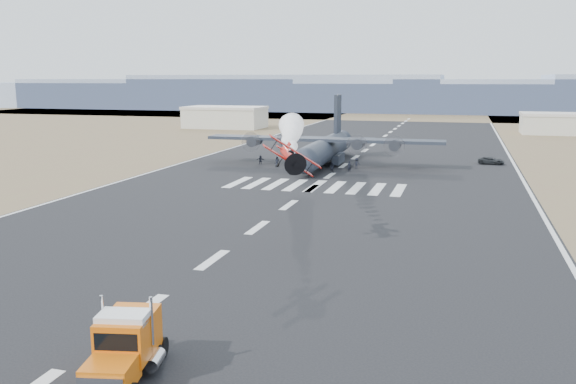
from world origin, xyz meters
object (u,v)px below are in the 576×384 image
at_px(support_vehicle, 491,161).
at_px(crew_h, 313,161).
at_px(hangar_right, 559,123).
at_px(crew_a, 292,165).
at_px(crew_e, 277,161).
at_px(aerobatic_biplane, 289,156).
at_px(crew_b, 332,168).
at_px(crew_c, 357,163).
at_px(crew_f, 260,160).
at_px(crew_d, 304,166).
at_px(hangar_left, 225,117).
at_px(semi_truck, 125,346).
at_px(crew_g, 349,166).
at_px(transport_aircraft, 326,147).

distance_m(support_vehicle, crew_h, 32.78).
xyz_separation_m(hangar_right, crew_a, (-53.57, -85.81, -2.22)).
bearing_deg(crew_e, aerobatic_biplane, -94.80).
distance_m(crew_b, crew_c, 6.79).
bearing_deg(crew_c, crew_e, 4.59).
height_order(crew_e, crew_f, crew_e).
height_order(crew_d, crew_e, crew_e).
bearing_deg(crew_h, hangar_left, 96.82).
bearing_deg(crew_c, crew_d, 27.98).
height_order(support_vehicle, crew_a, crew_a).
bearing_deg(crew_h, semi_truck, -108.31).
xyz_separation_m(semi_truck, aerobatic_biplane, (1.16, 26.95, 6.62)).
xyz_separation_m(crew_g, crew_h, (-7.32, 4.28, 0.02)).
bearing_deg(aerobatic_biplane, crew_h, 85.94).
bearing_deg(transport_aircraft, crew_d, -104.20).
xyz_separation_m(transport_aircraft, crew_b, (3.20, -9.72, -2.27)).
distance_m(crew_d, crew_f, 10.77).
relative_size(semi_truck, crew_c, 4.50).
height_order(crew_c, crew_f, crew_c).
bearing_deg(transport_aircraft, semi_truck, -85.90).
bearing_deg(hangar_left, crew_h, -58.25).
xyz_separation_m(hangar_left, aerobatic_biplane, (57.14, -126.83, 4.99)).
bearing_deg(transport_aircraft, crew_h, -116.18).
height_order(hangar_left, crew_d, hangar_left).
bearing_deg(crew_e, crew_a, -66.07).
height_order(hangar_left, crew_c, hangar_left).
height_order(transport_aircraft, crew_e, transport_aircraft).
bearing_deg(support_vehicle, crew_g, 133.24).
bearing_deg(hangar_right, hangar_left, -177.08).
height_order(semi_truck, crew_f, semi_truck).
bearing_deg(crew_g, crew_c, -141.48).
relative_size(crew_c, crew_d, 1.11).
bearing_deg(aerobatic_biplane, hangar_right, 57.40).
height_order(semi_truck, support_vehicle, semi_truck).
distance_m(crew_a, crew_d, 2.20).
height_order(hangar_right, crew_c, hangar_right).
xyz_separation_m(crew_a, crew_g, (9.82, 0.67, 0.13)).
bearing_deg(crew_h, support_vehicle, -3.59).
bearing_deg(hangar_left, crew_f, -63.87).
bearing_deg(semi_truck, crew_g, 79.84).
bearing_deg(support_vehicle, crew_b, 133.70).
distance_m(hangar_left, crew_a, 92.25).
height_order(aerobatic_biplane, crew_f, aerobatic_biplane).
bearing_deg(crew_f, support_vehicle, 10.23).
relative_size(crew_e, crew_h, 0.95).
bearing_deg(crew_e, hangar_left, 94.69).
relative_size(crew_f, crew_g, 0.89).
distance_m(hangar_right, transport_aircraft, 91.95).
relative_size(hangar_left, crew_h, 13.01).
bearing_deg(transport_aircraft, crew_b, -72.91).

